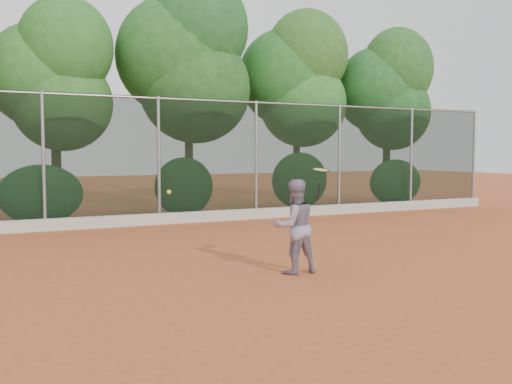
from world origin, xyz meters
name	(u,v)px	position (x,y,z in m)	size (l,w,h in m)	color
ground	(283,270)	(0.00, 0.00, 0.00)	(80.00, 80.00, 0.00)	#B3532A
concrete_curb	(162,219)	(0.00, 6.82, 0.15)	(24.00, 0.20, 0.30)	#B9B5AC
tennis_player	(294,226)	(0.05, -0.31, 0.77)	(0.75, 0.58, 1.54)	gray
chainlink_fence	(159,156)	(0.00, 7.00, 1.86)	(24.09, 0.09, 3.50)	black
foliage_backdrop	(121,71)	(-0.55, 8.98, 4.40)	(23.70, 3.63, 7.55)	#3C2617
tennis_racket	(321,173)	(0.44, -0.46, 1.64)	(0.30, 0.29, 0.54)	black
tennis_ball_in_flight	(169,192)	(-2.10, -0.41, 1.40)	(0.06, 0.06, 0.06)	#C2D731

